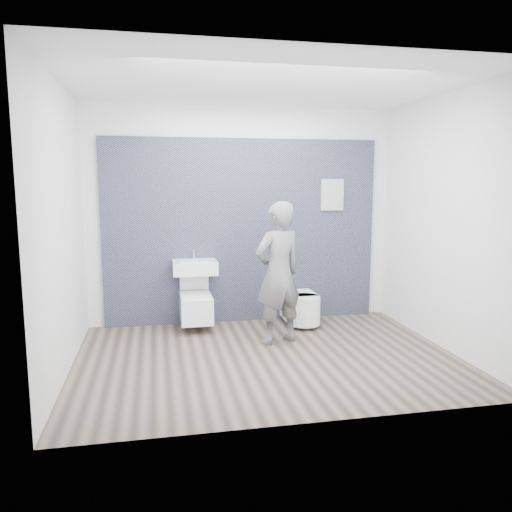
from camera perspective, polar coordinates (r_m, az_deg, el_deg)
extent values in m
plane|color=brown|center=(5.42, 1.28, -11.45)|extent=(4.00, 4.00, 0.00)
plane|color=silver|center=(6.58, -1.55, 4.58)|extent=(4.00, 0.00, 4.00)
plane|color=silver|center=(3.67, 6.47, 1.43)|extent=(4.00, 0.00, 4.00)
plane|color=silver|center=(5.07, -21.36, 2.84)|extent=(0.00, 3.00, 3.00)
plane|color=silver|center=(5.88, 20.74, 3.58)|extent=(0.00, 3.00, 3.00)
plane|color=white|center=(5.18, 1.38, 19.08)|extent=(4.00, 4.00, 0.00)
cube|color=black|center=(6.79, -1.46, -7.30)|extent=(3.60, 0.06, 2.40)
cube|color=white|center=(6.31, -7.01, -1.29)|extent=(0.55, 0.41, 0.16)
cube|color=silver|center=(6.28, -7.01, -0.60)|extent=(0.38, 0.27, 0.03)
cylinder|color=silver|center=(6.43, -7.13, 0.26)|extent=(0.02, 0.02, 0.14)
cylinder|color=silver|center=(6.37, -7.11, 0.72)|extent=(0.02, 0.09, 0.02)
cylinder|color=silver|center=(6.52, -7.11, -2.20)|extent=(0.04, 0.04, 0.11)
cube|color=white|center=(6.34, -6.87, -5.93)|extent=(0.39, 0.56, 0.33)
cylinder|color=silver|center=(6.27, -6.87, -4.71)|extent=(0.28, 0.28, 0.03)
cube|color=white|center=(6.26, -6.87, -4.47)|extent=(0.37, 0.45, 0.02)
cube|color=white|center=(6.45, -7.08, -2.13)|extent=(0.37, 0.08, 0.41)
cube|color=silver|center=(6.62, -7.03, -6.44)|extent=(0.10, 0.06, 0.08)
cube|color=white|center=(6.64, 4.96, -5.78)|extent=(0.40, 0.47, 0.34)
cylinder|color=white|center=(6.42, 5.55, -6.28)|extent=(0.40, 0.40, 0.34)
cube|color=white|center=(6.56, 5.06, -4.30)|extent=(0.38, 0.45, 0.03)
cylinder|color=white|center=(6.36, 5.62, -4.73)|extent=(0.38, 0.38, 0.03)
cube|color=silver|center=(6.86, 4.46, -6.41)|extent=(0.11, 0.06, 0.08)
cube|color=silver|center=(7.05, 8.40, -6.80)|extent=(0.31, 0.03, 0.42)
imported|color=slate|center=(5.69, 2.55, -1.97)|extent=(0.69, 0.57, 1.63)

